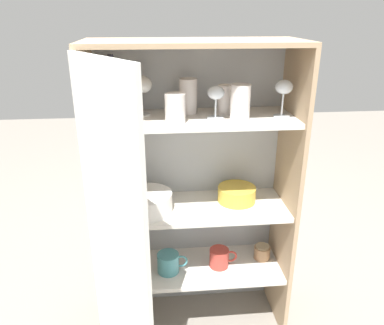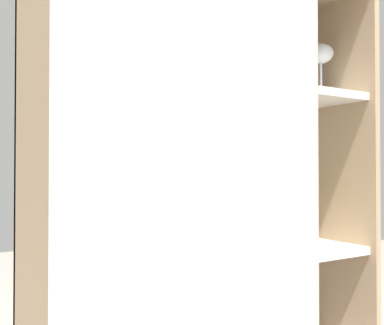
% 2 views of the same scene
% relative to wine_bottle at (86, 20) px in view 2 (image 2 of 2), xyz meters
% --- Properties ---
extents(cupboard_back_panel, '(0.83, 0.02, 1.28)m').
position_rel_wine_bottle_xyz_m(cupboard_back_panel, '(0.31, 0.16, -0.48)').
color(cupboard_back_panel, '#B2B7BC').
rests_on(cupboard_back_panel, ground_plane).
extents(cupboard_side_left, '(0.02, 0.33, 1.28)m').
position_rel_wine_bottle_xyz_m(cupboard_side_left, '(-0.10, 0.00, -0.48)').
color(cupboard_side_left, tan).
rests_on(cupboard_side_left, ground_plane).
extents(cupboard_side_right, '(0.02, 0.33, 1.28)m').
position_rel_wine_bottle_xyz_m(cupboard_side_right, '(0.71, 0.00, -0.48)').
color(cupboard_side_right, tan).
rests_on(cupboard_side_right, ground_plane).
extents(shelf_board_middle, '(0.79, 0.29, 0.02)m').
position_rel_wine_bottle_xyz_m(shelf_board_middle, '(0.31, 0.00, -0.51)').
color(shelf_board_middle, silver).
extents(shelf_board_upper, '(0.79, 0.29, 0.02)m').
position_rel_wine_bottle_xyz_m(shelf_board_upper, '(0.31, 0.00, -0.12)').
color(shelf_board_upper, silver).
extents(cupboard_door, '(0.24, 0.35, 1.28)m').
position_rel_wine_bottle_xyz_m(cupboard_door, '(0.01, -0.33, -0.48)').
color(cupboard_door, silver).
rests_on(cupboard_door, ground_plane).
extents(tumbler_glass_0, '(0.06, 0.06, 0.10)m').
position_rel_wine_bottle_xyz_m(tumbler_glass_0, '(-0.02, 0.08, -0.06)').
color(tumbler_glass_0, silver).
rests_on(tumbler_glass_0, shelf_board_upper).
extents(tumbler_glass_1, '(0.08, 0.08, 0.11)m').
position_rel_wine_bottle_xyz_m(tumbler_glass_1, '(0.23, -0.08, -0.05)').
color(tumbler_glass_1, silver).
rests_on(tumbler_glass_1, shelf_board_upper).
extents(tumbler_glass_2, '(0.06, 0.06, 0.12)m').
position_rel_wine_bottle_xyz_m(tumbler_glass_2, '(0.43, 0.04, -0.05)').
color(tumbler_glass_2, silver).
rests_on(tumbler_glass_2, shelf_board_upper).
extents(tumbler_glass_3, '(0.07, 0.07, 0.14)m').
position_rel_wine_bottle_xyz_m(tumbler_glass_3, '(0.29, 0.06, -0.04)').
color(tumbler_glass_3, silver).
rests_on(tumbler_glass_3, shelf_board_upper).
extents(tumbler_glass_4, '(0.08, 0.08, 0.14)m').
position_rel_wine_bottle_xyz_m(tumbler_glass_4, '(0.47, -0.06, -0.04)').
color(tumbler_glass_4, silver).
rests_on(tumbler_glass_4, shelf_board_upper).
extents(wine_glass_0, '(0.09, 0.09, 0.16)m').
position_rel_wine_bottle_xyz_m(wine_glass_0, '(0.10, 0.04, 0.01)').
color(wine_glass_0, white).
rests_on(wine_glass_0, shelf_board_upper).
extents(wine_glass_1, '(0.07, 0.07, 0.15)m').
position_rel_wine_bottle_xyz_m(wine_glass_1, '(0.65, -0.03, 0.00)').
color(wine_glass_1, white).
rests_on(wine_glass_1, shelf_board_upper).
extents(wine_glass_2, '(0.06, 0.06, 0.13)m').
position_rel_wine_bottle_xyz_m(wine_glass_2, '(0.38, -0.03, -0.02)').
color(wine_glass_2, white).
rests_on(wine_glass_2, shelf_board_upper).
extents(wine_bottle, '(0.07, 0.07, 0.24)m').
position_rel_wine_bottle_xyz_m(wine_bottle, '(0.00, 0.00, 0.00)').
color(wine_bottle, black).
rests_on(wine_bottle, shelf_board_upper).
extents(plate_stack_white, '(0.22, 0.22, 0.08)m').
position_rel_wine_bottle_xyz_m(plate_stack_white, '(0.10, -0.02, -0.46)').
color(plate_stack_white, white).
rests_on(plate_stack_white, shelf_board_middle).
extents(mixing_bowl_large, '(0.17, 0.17, 0.07)m').
position_rel_wine_bottle_xyz_m(mixing_bowl_large, '(0.50, 0.03, -0.47)').
color(mixing_bowl_large, gold).
rests_on(mixing_bowl_large, shelf_board_middle).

